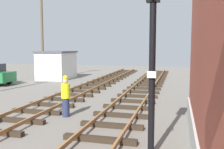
% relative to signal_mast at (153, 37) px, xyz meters
% --- Properties ---
extents(signal_mast, '(0.36, 0.40, 5.40)m').
position_rel_signal_mast_xyz_m(signal_mast, '(0.00, 0.00, 0.00)').
color(signal_mast, black).
rests_on(signal_mast, ground).
extents(control_hut, '(3.00, 3.80, 2.76)m').
position_rel_signal_mast_xyz_m(control_hut, '(-11.06, 16.15, -2.00)').
color(control_hut, silver).
rests_on(control_hut, ground).
extents(utility_pole_far, '(1.80, 0.24, 9.49)m').
position_rel_signal_mast_xyz_m(utility_pole_far, '(-12.14, 15.41, 1.56)').
color(utility_pole_far, brown).
rests_on(utility_pole_far, ground).
extents(track_worker_foreground, '(0.40, 0.40, 1.87)m').
position_rel_signal_mast_xyz_m(track_worker_foreground, '(-4.14, 3.32, -2.46)').
color(track_worker_foreground, '#262D4C').
rests_on(track_worker_foreground, ground).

